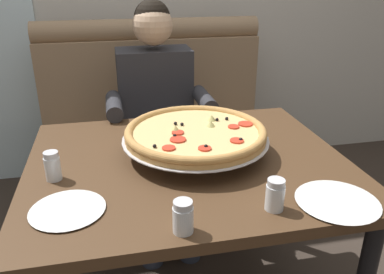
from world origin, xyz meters
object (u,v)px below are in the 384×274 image
(booth_bench, at_px, (158,143))
(plate_near_left, at_px, (67,208))
(shaker_oregano, at_px, (183,219))
(shaker_pepper_flakes, at_px, (275,197))
(shaker_parmesan, at_px, (53,168))
(pizza, at_px, (196,133))
(diner_main, at_px, (158,110))
(dining_table, at_px, (188,180))
(plate_near_right, at_px, (337,200))

(booth_bench, relative_size, plate_near_left, 6.24)
(shaker_oregano, height_order, shaker_pepper_flakes, shaker_pepper_flakes)
(shaker_oregano, xyz_separation_m, shaker_parmesan, (-0.38, 0.38, 0.00))
(booth_bench, relative_size, shaker_parmesan, 13.66)
(pizza, height_order, plate_near_left, pizza)
(diner_main, bearing_deg, shaker_pepper_flakes, -78.81)
(shaker_oregano, distance_m, plate_near_left, 0.36)
(booth_bench, bearing_deg, shaker_pepper_flakes, -82.05)
(dining_table, height_order, plate_near_right, plate_near_right)
(booth_bench, height_order, shaker_pepper_flakes, booth_bench)
(dining_table, distance_m, diner_main, 0.69)
(plate_near_left, bearing_deg, pizza, 34.01)
(shaker_parmesan, bearing_deg, dining_table, 5.88)
(shaker_pepper_flakes, distance_m, plate_near_left, 0.62)
(shaker_pepper_flakes, relative_size, plate_near_right, 0.39)
(dining_table, relative_size, plate_near_right, 4.63)
(diner_main, xyz_separation_m, shaker_parmesan, (-0.45, -0.74, 0.08))
(shaker_parmesan, xyz_separation_m, shaker_pepper_flakes, (0.66, -0.33, -0.00))
(plate_near_right, bearing_deg, dining_table, 135.47)
(dining_table, relative_size, shaker_oregano, 12.43)
(diner_main, distance_m, pizza, 0.65)
(shaker_parmesan, xyz_separation_m, plate_near_right, (0.87, -0.34, -0.03))
(shaker_pepper_flakes, xyz_separation_m, plate_near_left, (-0.61, 0.12, -0.03))
(shaker_pepper_flakes, bearing_deg, dining_table, 116.37)
(dining_table, height_order, plate_near_left, plate_near_left)
(booth_bench, distance_m, dining_table, 0.99)
(shaker_oregano, xyz_separation_m, shaker_pepper_flakes, (0.29, 0.05, 0.00))
(dining_table, distance_m, shaker_parmesan, 0.50)
(plate_near_left, xyz_separation_m, plate_near_right, (0.81, -0.13, 0.00))
(pizza, xyz_separation_m, shaker_pepper_flakes, (0.15, -0.43, -0.04))
(booth_bench, xyz_separation_m, plate_near_right, (0.39, -1.34, 0.36))
(dining_table, xyz_separation_m, pizza, (0.04, 0.05, 0.17))
(shaker_parmesan, bearing_deg, shaker_oregano, -44.97)
(diner_main, relative_size, shaker_oregano, 13.33)
(shaker_oregano, distance_m, plate_near_right, 0.49)
(shaker_parmesan, relative_size, plate_near_right, 0.40)
(dining_table, bearing_deg, pizza, 52.55)
(shaker_pepper_flakes, bearing_deg, plate_near_right, -2.54)
(diner_main, xyz_separation_m, plate_near_left, (-0.39, -0.95, 0.05))
(pizza, xyz_separation_m, shaker_parmesan, (-0.52, -0.10, -0.04))
(plate_near_left, bearing_deg, plate_near_right, -8.93)
(shaker_pepper_flakes, xyz_separation_m, plate_near_right, (0.20, -0.01, -0.03))
(booth_bench, height_order, shaker_oregano, booth_bench)
(shaker_pepper_flakes, height_order, plate_near_right, shaker_pepper_flakes)
(dining_table, distance_m, shaker_oregano, 0.46)
(shaker_oregano, relative_size, shaker_parmesan, 0.93)
(booth_bench, xyz_separation_m, shaker_oregano, (-0.10, -1.38, 0.39))
(shaker_oregano, height_order, shaker_parmesan, shaker_parmesan)
(diner_main, relative_size, shaker_pepper_flakes, 12.82)
(diner_main, distance_m, plate_near_right, 1.16)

